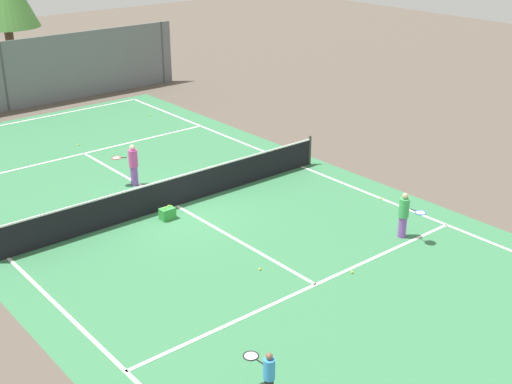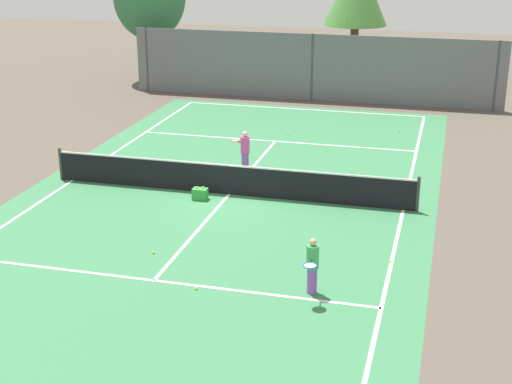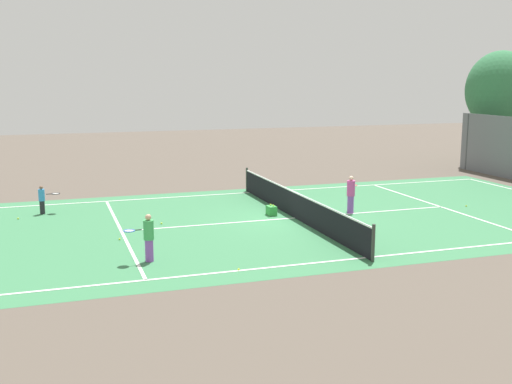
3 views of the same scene
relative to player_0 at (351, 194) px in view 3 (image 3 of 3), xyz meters
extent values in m
plane|color=brown|center=(0.14, -2.38, -0.76)|extent=(80.00, 80.00, 0.00)
cube|color=#387A4C|center=(0.14, -2.38, -0.75)|extent=(13.00, 25.00, 0.00)
cube|color=white|center=(-5.36, -2.38, -0.75)|extent=(0.10, 24.00, 0.01)
cube|color=white|center=(5.64, -2.38, -0.75)|extent=(0.10, 24.00, 0.01)
cube|color=white|center=(0.14, -8.78, -0.75)|extent=(11.00, 0.10, 0.01)
cube|color=white|center=(0.14, 4.02, -0.75)|extent=(11.00, 0.10, 0.01)
cube|color=white|center=(0.14, -2.38, -0.75)|extent=(0.10, 12.80, 0.01)
cylinder|color=#333833|center=(-5.76, -2.38, -0.21)|extent=(0.10, 0.10, 1.10)
cylinder|color=#333833|center=(6.04, -2.38, -0.21)|extent=(0.10, 0.10, 1.10)
cube|color=black|center=(0.14, -2.38, -0.28)|extent=(11.80, 0.03, 0.95)
cube|color=white|center=(0.14, -2.38, 0.22)|extent=(11.80, 0.04, 0.05)
cylinder|color=#3F4447|center=(-8.36, 11.62, 0.84)|extent=(0.12, 0.12, 3.20)
cylinder|color=brown|center=(-9.20, 14.33, 0.63)|extent=(0.33, 0.33, 2.77)
ellipsoid|color=#337547|center=(-9.20, 14.33, 3.72)|extent=(3.79, 4.07, 4.55)
cylinder|color=purple|center=(0.01, -0.01, -0.42)|extent=(0.25, 0.25, 0.68)
cylinder|color=#D14799|center=(0.01, -0.01, 0.22)|extent=(0.31, 0.31, 0.60)
sphere|color=beige|center=(0.01, -0.01, 0.61)|extent=(0.18, 0.18, 0.18)
cylinder|color=black|center=(-0.23, 0.17, 0.25)|extent=(0.18, 0.14, 0.03)
torus|color=red|center=(-0.44, 0.32, 0.25)|extent=(0.46, 0.46, 0.03)
cylinder|color=silver|center=(-0.44, 0.32, 0.25)|extent=(0.39, 0.39, 0.00)
cylinder|color=purple|center=(3.97, -8.42, -0.43)|extent=(0.24, 0.24, 0.64)
cylinder|color=#3FA559|center=(3.97, -8.42, 0.17)|extent=(0.30, 0.30, 0.56)
sphere|color=tan|center=(3.97, -8.42, 0.54)|extent=(0.17, 0.17, 0.17)
cylinder|color=black|center=(3.99, -8.72, 0.20)|extent=(0.04, 0.20, 0.03)
torus|color=blue|center=(4.01, -8.96, 0.20)|extent=(0.35, 0.35, 0.03)
cylinder|color=silver|center=(4.01, -8.96, 0.20)|extent=(0.29, 0.29, 0.00)
cylinder|color=#232328|center=(-3.63, -11.34, -0.50)|extent=(0.19, 0.19, 0.51)
cylinder|color=#388CD8|center=(-3.63, -11.34, -0.02)|extent=(0.24, 0.24, 0.45)
sphere|color=brown|center=(-3.63, -11.34, 0.28)|extent=(0.14, 0.14, 0.14)
cylinder|color=black|center=(-3.65, -11.08, 0.01)|extent=(0.04, 0.20, 0.03)
torus|color=black|center=(-3.66, -10.83, 0.01)|extent=(0.35, 0.35, 0.03)
cylinder|color=silver|center=(-3.66, -10.83, 0.01)|extent=(0.29, 0.29, 0.00)
cube|color=green|center=(-0.61, -3.04, -0.58)|extent=(0.46, 0.30, 0.36)
sphere|color=#CCE533|center=(-0.70, -3.04, -0.36)|extent=(0.07, 0.07, 0.07)
sphere|color=#CCE533|center=(-0.52, -3.00, -0.36)|extent=(0.07, 0.07, 0.07)
sphere|color=#CCE533|center=(0.42, 5.04, -0.72)|extent=(0.07, 0.07, 0.07)
sphere|color=#CCE533|center=(-0.47, -7.29, -0.72)|extent=(0.07, 0.07, 0.07)
sphere|color=#CCE533|center=(-2.93, -12.20, -0.72)|extent=(0.07, 0.07, 0.07)
sphere|color=#CCE533|center=(1.30, -8.97, -0.72)|extent=(0.07, 0.07, 0.07)
sphere|color=#CCE533|center=(5.60, -6.25, -0.72)|extent=(0.07, 0.07, 0.07)
camera|label=1|loc=(-10.74, -19.53, 8.29)|focal=48.35mm
camera|label=2|loc=(6.79, -24.32, 7.52)|focal=53.49mm
camera|label=3|loc=(21.14, -10.96, 4.42)|focal=43.53mm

